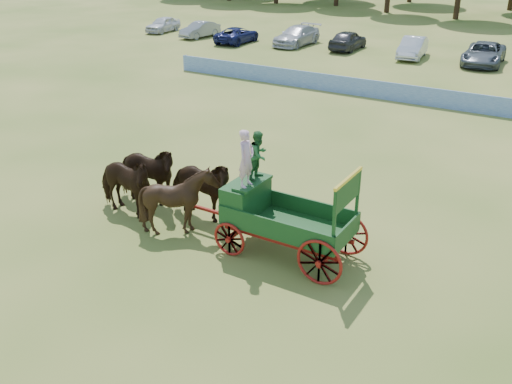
% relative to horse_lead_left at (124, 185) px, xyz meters
% --- Properties ---
extents(ground, '(160.00, 160.00, 0.00)m').
position_rel_horse_lead_left_xyz_m(ground, '(1.71, 0.96, -1.13)').
color(ground, '#A5954A').
rests_on(ground, ground).
extents(horse_lead_left, '(2.71, 1.27, 2.27)m').
position_rel_horse_lead_left_xyz_m(horse_lead_left, '(0.00, 0.00, 0.00)').
color(horse_lead_left, black).
rests_on(horse_lead_left, ground).
extents(horse_lead_right, '(2.83, 1.58, 2.27)m').
position_rel_horse_lead_left_xyz_m(horse_lead_right, '(0.00, 1.10, 0.00)').
color(horse_lead_right, black).
rests_on(horse_lead_right, ground).
extents(horse_wheel_left, '(2.25, 2.05, 2.27)m').
position_rel_horse_lead_left_xyz_m(horse_wheel_left, '(2.40, 0.00, 0.00)').
color(horse_wheel_left, black).
rests_on(horse_wheel_left, ground).
extents(horse_wheel_right, '(2.73, 1.33, 2.27)m').
position_rel_horse_lead_left_xyz_m(horse_wheel_right, '(2.40, 1.10, 0.00)').
color(horse_wheel_right, black).
rests_on(horse_wheel_right, ground).
extents(farm_dray, '(6.00, 2.00, 3.88)m').
position_rel_horse_lead_left_xyz_m(farm_dray, '(5.35, 0.56, 0.52)').
color(farm_dray, '#A72210').
rests_on(farm_dray, ground).
extents(sponsor_banner, '(26.00, 0.08, 1.05)m').
position_rel_horse_lead_left_xyz_m(sponsor_banner, '(0.71, 18.96, -0.61)').
color(sponsor_banner, '#1E56A5').
rests_on(sponsor_banner, ground).
extents(parked_cars, '(36.49, 7.42, 1.60)m').
position_rel_horse_lead_left_xyz_m(parked_cars, '(-5.21, 31.21, -0.37)').
color(parked_cars, silver).
rests_on(parked_cars, ground).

